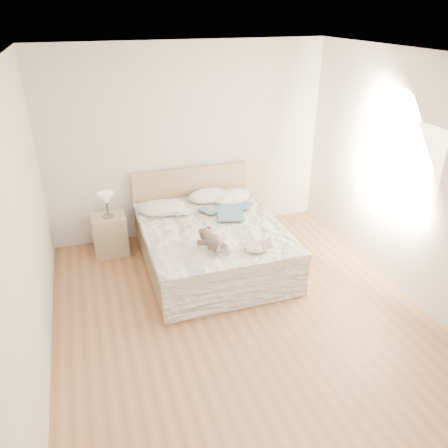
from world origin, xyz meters
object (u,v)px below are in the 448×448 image
Objects in this scene: table_lamp at (106,200)px; teddy_bear at (213,246)px; photo_book at (179,212)px; nightstand at (110,234)px; bed at (211,242)px; childrens_book at (259,246)px.

table_lamp is 0.99× the size of teddy_bear.
table_lamp reaches higher than teddy_bear.
table_lamp is at bearing 107.57° from teddy_bear.
table_lamp reaches higher than photo_book.
photo_book is 0.82× the size of teddy_bear.
nightstand is at bearing 125.35° from photo_book.
teddy_bear is at bearing -116.37° from photo_book.
bed reaches higher than photo_book.
teddy_bear is at bearing -52.26° from table_lamp.
table_lamp is (-1.22, 0.66, 0.50)m from bed.
childrens_book is at bearing -67.88° from bed.
photo_book reaches higher than nightstand.
teddy_bear is (1.06, -1.38, 0.37)m from nightstand.
childrens_book is (1.57, -1.51, 0.35)m from nightstand.
teddy_bear is at bearing -52.55° from nightstand.
bed is 0.95m from childrens_book.
bed is 7.46× the size of photo_book.
photo_book is (0.91, -0.33, 0.35)m from nightstand.
bed reaches higher than childrens_book.
table_lamp is 1.72m from teddy_bear.
photo_book and childrens_book have the same top height.
teddy_bear is (-0.17, -0.70, 0.34)m from bed.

